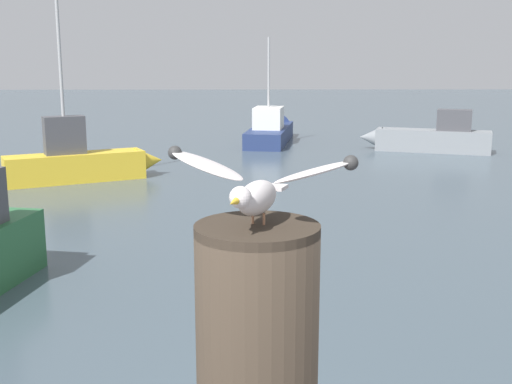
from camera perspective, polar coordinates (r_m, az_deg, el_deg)
seagull at (r=1.94m, az=0.07°, el=0.48°), size 0.58×0.38×0.23m
boat_navy at (r=24.11m, az=1.40°, el=5.49°), size 2.05×5.68×3.96m
boat_yellow at (r=16.70m, az=-14.79°, el=2.66°), size 3.84×2.36×4.85m
boat_grey at (r=21.92m, az=14.72°, el=4.64°), size 4.20×2.11×1.38m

